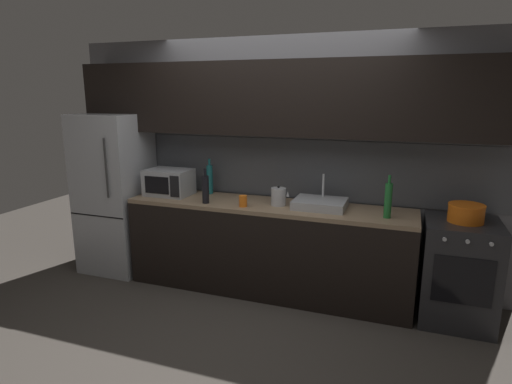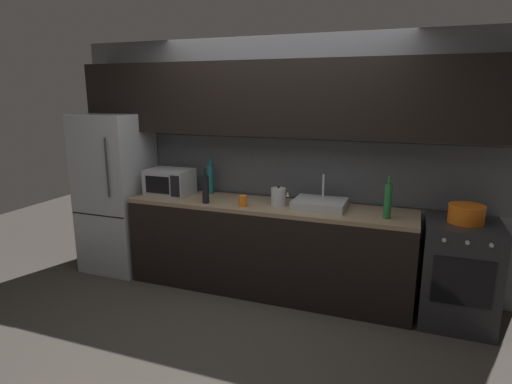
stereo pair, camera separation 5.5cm
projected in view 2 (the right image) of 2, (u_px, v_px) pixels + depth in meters
ground_plane at (231, 335)px, 3.52m from camera, size 10.00×10.00×0.00m
back_wall at (277, 134)px, 4.26m from camera, size 4.54×0.44×2.50m
counter_run at (267, 248)px, 4.24m from camera, size 2.80×0.60×0.90m
refrigerator at (117, 193)px, 4.75m from camera, size 0.68×0.69×1.74m
oven_range at (459, 273)px, 3.64m from camera, size 0.60×0.62×0.90m
microwave at (170, 182)px, 4.50m from camera, size 0.46×0.35×0.27m
sink_basin at (320, 204)px, 3.98m from camera, size 0.48×0.38×0.30m
kettle at (278, 197)px, 4.07m from camera, size 0.18×0.14×0.19m
wine_bottle_dark at (206, 189)px, 4.14m from camera, size 0.07×0.07×0.34m
wine_bottle_teal at (210, 179)px, 4.53m from camera, size 0.07×0.07×0.38m
wine_bottle_green at (388, 200)px, 3.63m from camera, size 0.06×0.06×0.37m
mug_orange at (243, 201)px, 4.03m from camera, size 0.08×0.08×0.11m
cooking_pot at (466, 214)px, 3.52m from camera, size 0.29×0.29×0.15m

